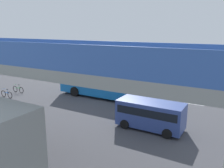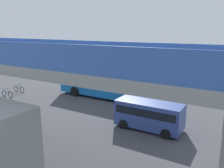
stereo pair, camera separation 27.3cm
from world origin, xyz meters
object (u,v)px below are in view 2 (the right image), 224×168
at_px(pedestrian, 176,99).
at_px(city_bus, 110,81).
at_px(parked_van, 149,113).
at_px(traffic_sign, 106,73).
at_px(bicycle_green, 19,89).
at_px(bicycle_blue, 7,94).

bearing_deg(pedestrian, city_bus, 3.44).
distance_m(parked_van, traffic_sign, 12.21).
xyz_separation_m(city_bus, bicycle_green, (10.23, 3.39, -1.51)).
relative_size(parked_van, bicycle_green, 2.71).
bearing_deg(city_bus, parked_van, 141.49).
height_order(bicycle_green, bicycle_blue, same).
distance_m(bicycle_blue, pedestrian, 17.40).
height_order(bicycle_blue, traffic_sign, traffic_sign).
xyz_separation_m(city_bus, traffic_sign, (2.51, -3.16, 0.01)).
xyz_separation_m(parked_van, bicycle_blue, (16.04, 0.22, -0.81)).
distance_m(city_bus, traffic_sign, 4.03).
relative_size(city_bus, bicycle_blue, 6.52).
height_order(parked_van, bicycle_blue, parked_van).
height_order(city_bus, parked_van, city_bus).
xyz_separation_m(parked_van, bicycle_green, (16.67, -1.73, -0.81)).
xyz_separation_m(bicycle_blue, pedestrian, (-16.41, -5.76, 0.51)).
relative_size(city_bus, traffic_sign, 4.12).
relative_size(pedestrian, traffic_sign, 0.64).
bearing_deg(pedestrian, parked_van, 86.17).
bearing_deg(city_bus, bicycle_green, 18.36).
distance_m(city_bus, bicycle_green, 10.88).
bearing_deg(bicycle_green, traffic_sign, -139.68).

